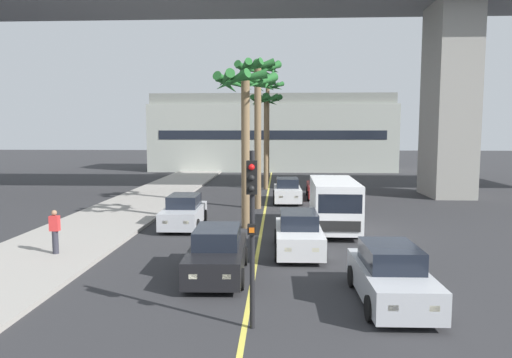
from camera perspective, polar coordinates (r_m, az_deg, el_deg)
sidewalk_left at (r=20.82m, az=-22.47°, el=-7.25°), size 4.80×80.00×0.15m
lane_stripe_center at (r=26.73m, az=1.04°, el=-4.12°), size 0.14×56.00×0.01m
pier_building_backdrop at (r=55.98m, az=1.97°, el=5.58°), size 28.04×8.04×8.82m
car_queue_front at (r=18.11m, az=5.20°, el=-6.66°), size 1.87×4.12×1.56m
car_queue_second at (r=15.24m, az=-4.74°, el=-9.07°), size 1.93×4.15×1.56m
car_queue_third at (r=30.69m, az=3.82°, el=-1.48°), size 1.89×4.13×1.56m
car_queue_fourth at (r=32.82m, az=7.80°, el=-1.04°), size 1.92×4.14×1.56m
car_queue_fifth at (r=13.46m, az=16.09°, el=-11.31°), size 1.89×4.13×1.56m
car_queue_sixth at (r=22.99m, az=-8.76°, el=-4.02°), size 1.90×4.13×1.56m
delivery_van at (r=22.11m, az=9.46°, el=-2.94°), size 2.23×5.28×2.36m
traffic_light_median_near at (r=10.76m, az=-0.49°, el=-4.47°), size 0.24×0.37×4.20m
palm_tree_near_median at (r=44.40m, az=1.41°, el=9.70°), size 3.19×3.22×9.32m
palm_tree_mid_median at (r=22.23m, az=-1.32°, el=9.66°), size 3.09×3.13×7.49m
palm_tree_far_median at (r=37.15m, az=1.23°, el=8.42°), size 2.64×2.68×7.62m
palm_tree_farthest_median at (r=27.89m, az=0.23°, el=10.85°), size 2.83×2.86×8.83m
pedestrian_near_crosswalk at (r=18.76m, az=-23.28°, el=-5.83°), size 0.34×0.22×1.62m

